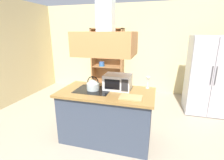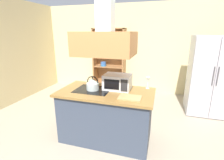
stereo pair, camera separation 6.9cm
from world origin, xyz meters
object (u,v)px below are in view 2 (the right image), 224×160
Objects in this scene: dish_cabinet at (110,63)px; microwave at (117,82)px; kettle at (93,84)px; cutting_board at (130,98)px; refrigerator at (210,76)px; wine_glass_on_counter at (148,80)px.

microwave is at bearing -69.33° from dish_cabinet.
microwave reaches higher than kettle.
kettle reaches higher than cutting_board.
microwave reaches higher than cutting_board.
dish_cabinet is at bearing 101.29° from kettle.
refrigerator is 7.39× the size of kettle.
dish_cabinet is at bearing 110.67° from microwave.
dish_cabinet is 3.01m from cutting_board.
dish_cabinet is 4.31× the size of microwave.
cutting_board is at bearing -129.06° from refrigerator.
microwave is (-1.79, -1.49, 0.13)m from refrigerator.
refrigerator reaches higher than microwave.
cutting_board is (-1.50, -1.85, 0.01)m from refrigerator.
dish_cabinet reaches higher than cutting_board.
cutting_board is 0.47m from microwave.
kettle is at bearing 164.66° from cutting_board.
wine_glass_on_counter is at bearing 20.57° from microwave.
wine_glass_on_counter is (0.21, 0.54, 0.14)m from cutting_board.
refrigerator is 5.28× the size of cutting_board.
microwave is 2.23× the size of wine_glass_on_counter.
dish_cabinet is at bearing 122.42° from wine_glass_on_counter.
refrigerator reaches higher than cutting_board.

